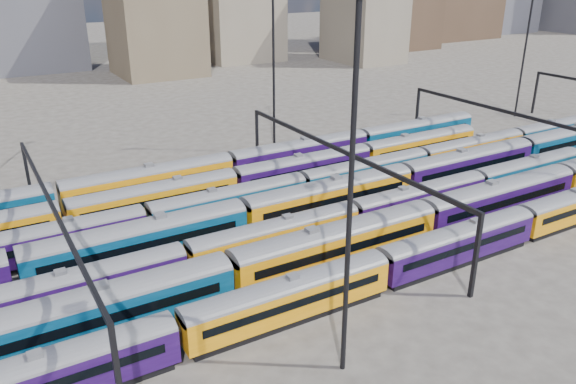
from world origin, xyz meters
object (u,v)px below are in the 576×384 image
rake_0 (381,265)px  rake_2 (185,257)px  mast_2 (351,186)px  rake_1 (425,216)px

rake_0 → rake_2: rake_0 is taller
mast_2 → rake_1: bearing=32.5°
rake_0 → rake_1: rake_1 is taller
rake_1 → rake_0: bearing=-153.0°
rake_0 → rake_1: size_ratio=0.85×
rake_0 → mast_2: (-9.02, -7.00, 11.57)m
rake_0 → rake_2: bearing=145.0°
rake_0 → mast_2: size_ratio=4.35×
rake_0 → mast_2: 16.25m
rake_0 → mast_2: mast_2 is taller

